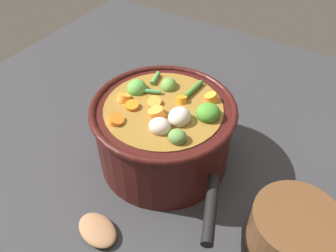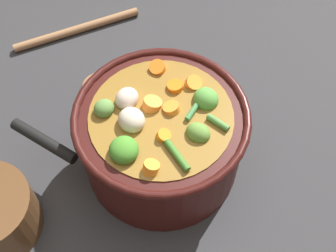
% 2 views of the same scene
% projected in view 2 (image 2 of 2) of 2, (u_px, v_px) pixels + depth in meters
% --- Properties ---
extents(ground_plane, '(1.10, 1.10, 0.00)m').
position_uv_depth(ground_plane, '(162.00, 161.00, 0.74)').
color(ground_plane, '#2D2D30').
extents(cooking_pot, '(0.25, 0.25, 0.15)m').
position_uv_depth(cooking_pot, '(161.00, 138.00, 0.68)').
color(cooking_pot, '#38110F').
rests_on(cooking_pot, ground_plane).
extents(wooden_spoon, '(0.21, 0.25, 0.02)m').
position_uv_depth(wooden_spoon, '(89.00, 55.00, 0.85)').
color(wooden_spoon, '#926643').
rests_on(wooden_spoon, ground_plane).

